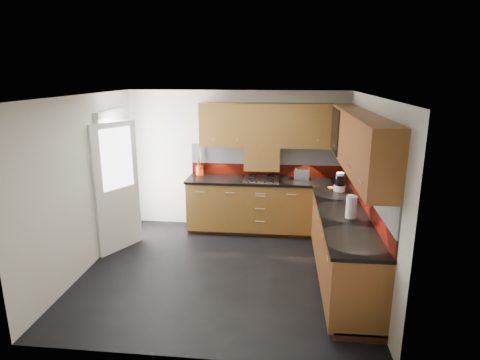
# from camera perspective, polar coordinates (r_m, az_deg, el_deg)

# --- Properties ---
(room) EXTENTS (4.00, 3.80, 2.64)m
(room) POSITION_cam_1_polar(r_m,az_deg,el_deg) (5.23, -2.66, 1.98)
(room) COLOR black
(base_cabinets) EXTENTS (2.70, 3.20, 0.95)m
(base_cabinets) POSITION_cam_1_polar(r_m,az_deg,el_deg) (6.18, 8.37, -6.42)
(base_cabinets) COLOR brown
(base_cabinets) RESTS_ON room
(countertop) EXTENTS (2.72, 3.22, 0.04)m
(countertop) POSITION_cam_1_polar(r_m,az_deg,el_deg) (6.01, 8.42, -2.18)
(countertop) COLOR black
(countertop) RESTS_ON base_cabinets
(backsplash) EXTENTS (2.70, 3.20, 0.54)m
(backsplash) POSITION_cam_1_polar(r_m,az_deg,el_deg) (6.16, 10.51, 0.96)
(backsplash) COLOR #651309
(backsplash) RESTS_ON countertop
(upper_cabinets) EXTENTS (2.50, 3.20, 0.72)m
(upper_cabinets) POSITION_cam_1_polar(r_m,az_deg,el_deg) (5.89, 10.45, 6.57)
(upper_cabinets) COLOR brown
(upper_cabinets) RESTS_ON room
(extractor_hood) EXTENTS (0.60, 0.33, 0.40)m
(extractor_hood) POSITION_cam_1_polar(r_m,az_deg,el_deg) (6.82, 3.17, 3.15)
(extractor_hood) COLOR brown
(extractor_hood) RESTS_ON room
(glass_cabinet) EXTENTS (0.32, 0.80, 0.66)m
(glass_cabinet) POSITION_cam_1_polar(r_m,az_deg,el_deg) (6.23, 14.71, 7.01)
(glass_cabinet) COLOR black
(glass_cabinet) RESTS_ON room
(back_door) EXTENTS (0.42, 1.19, 2.04)m
(back_door) POSITION_cam_1_polar(r_m,az_deg,el_deg) (6.53, -17.22, -0.27)
(back_door) COLOR white
(back_door) RESTS_ON room
(gas_hob) EXTENTS (0.59, 0.52, 0.05)m
(gas_hob) POSITION_cam_1_polar(r_m,az_deg,el_deg) (6.74, 3.06, 0.15)
(gas_hob) COLOR silver
(gas_hob) RESTS_ON countertop
(utensil_pot) EXTENTS (0.13, 0.13, 0.47)m
(utensil_pot) POSITION_cam_1_polar(r_m,az_deg,el_deg) (7.07, -5.77, 1.53)
(utensil_pot) COLOR #E44015
(utensil_pot) RESTS_ON countertop
(toaster) EXTENTS (0.27, 0.19, 0.18)m
(toaster) POSITION_cam_1_polar(r_m,az_deg,el_deg) (6.81, 8.83, 0.79)
(toaster) COLOR silver
(toaster) RESTS_ON countertop
(food_processor) EXTENTS (0.17, 0.17, 0.29)m
(food_processor) POSITION_cam_1_polar(r_m,az_deg,el_deg) (6.24, 14.00, -0.38)
(food_processor) COLOR white
(food_processor) RESTS_ON countertop
(paper_towel) EXTENTS (0.14, 0.14, 0.28)m
(paper_towel) POSITION_cam_1_polar(r_m,az_deg,el_deg) (5.13, 15.54, -3.73)
(paper_towel) COLOR white
(paper_towel) RESTS_ON countertop
(orange_cloth) EXTENTS (0.16, 0.15, 0.01)m
(orange_cloth) POSITION_cam_1_polar(r_m,az_deg,el_deg) (6.41, 13.01, -1.07)
(orange_cloth) COLOR #CF5B17
(orange_cloth) RESTS_ON countertop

